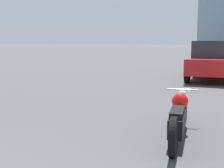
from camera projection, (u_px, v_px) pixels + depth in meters
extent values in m
cylinder|color=black|center=(182.00, 109.00, 6.69)|extent=(0.15, 0.62, 0.62)
cylinder|color=black|center=(173.00, 137.00, 4.69)|extent=(0.15, 0.62, 0.62)
cube|color=black|center=(178.00, 119.00, 5.69)|extent=(0.38, 1.61, 0.32)
sphere|color=red|center=(180.00, 101.00, 5.96)|extent=(0.31, 0.31, 0.31)
cube|color=black|center=(177.00, 112.00, 5.34)|extent=(0.28, 0.74, 0.10)
sphere|color=silver|center=(182.00, 94.00, 6.68)|extent=(0.16, 0.16, 0.16)
cylinder|color=silver|center=(182.00, 90.00, 6.52)|extent=(0.62, 0.09, 0.04)
cube|color=red|center=(211.00, 65.00, 14.04)|extent=(1.81, 4.10, 0.67)
cube|color=#23282D|center=(211.00, 49.00, 13.95)|extent=(1.52, 1.98, 0.74)
cylinder|color=black|center=(195.00, 70.00, 15.56)|extent=(0.21, 0.72, 0.71)
cylinder|color=black|center=(187.00, 74.00, 13.23)|extent=(0.21, 0.72, 0.71)
cube|color=#1E6B33|center=(217.00, 55.00, 24.09)|extent=(2.04, 4.42, 0.70)
cube|color=#23282D|center=(217.00, 47.00, 24.00)|extent=(1.63, 2.17, 0.64)
cylinder|color=black|center=(208.00, 59.00, 25.68)|extent=(0.25, 0.69, 0.68)
cylinder|color=black|center=(203.00, 61.00, 23.28)|extent=(0.25, 0.69, 0.68)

